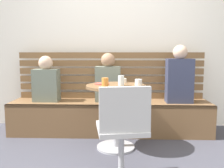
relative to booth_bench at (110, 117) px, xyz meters
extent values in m
cube|color=white|center=(0.00, 0.44, 1.23)|extent=(5.20, 0.10, 2.90)
cube|color=brown|center=(0.00, 0.00, 0.00)|extent=(2.70, 0.52, 0.44)
cube|color=brown|center=(0.00, -0.24, 0.20)|extent=(2.70, 0.04, 0.04)
cube|color=brown|center=(0.00, 0.24, 0.26)|extent=(2.65, 0.04, 0.09)
cube|color=brown|center=(0.00, 0.24, 0.39)|extent=(2.65, 0.04, 0.09)
cube|color=brown|center=(0.00, 0.24, 0.50)|extent=(2.65, 0.04, 0.09)
cube|color=brown|center=(0.00, 0.24, 0.62)|extent=(2.65, 0.04, 0.09)
cube|color=brown|center=(0.00, 0.24, 0.73)|extent=(2.65, 0.04, 0.09)
cube|color=brown|center=(0.00, 0.24, 0.84)|extent=(2.65, 0.04, 0.09)
cylinder|color=#ADADB2|center=(0.09, -0.55, -0.21)|extent=(0.44, 0.44, 0.02)
cylinder|color=#ADADB2|center=(0.09, -0.55, 0.15)|extent=(0.07, 0.07, 0.69)
cylinder|color=brown|center=(0.09, -0.55, 0.50)|extent=(0.68, 0.68, 0.03)
cylinder|color=#ADADB2|center=(0.15, -1.30, 0.00)|extent=(0.05, 0.05, 0.45)
cube|color=silver|center=(0.15, -1.30, 0.25)|extent=(0.46, 0.46, 0.04)
cube|color=silver|center=(0.18, -1.47, 0.45)|extent=(0.40, 0.10, 0.36)
cube|color=#333851|center=(0.92, -0.02, 0.51)|extent=(0.34, 0.22, 0.58)
sphere|color=#DBB293|center=(0.92, -0.02, 0.89)|extent=(0.19, 0.19, 0.19)
cube|color=slate|center=(-0.03, 0.04, 0.46)|extent=(0.34, 0.22, 0.48)
sphere|color=#A37A5B|center=(-0.03, 0.04, 0.78)|extent=(0.19, 0.19, 0.19)
cube|color=slate|center=(-0.87, 0.01, 0.44)|extent=(0.34, 0.22, 0.44)
sphere|color=#DBB293|center=(-0.87, 0.01, 0.74)|extent=(0.19, 0.19, 0.19)
cylinder|color=white|center=(0.15, -0.58, 0.57)|extent=(0.07, 0.07, 0.11)
cylinder|color=white|center=(0.34, -0.57, 0.55)|extent=(0.08, 0.08, 0.07)
cylinder|color=silver|center=(0.19, -0.34, 0.55)|extent=(0.06, 0.06, 0.05)
cylinder|color=orange|center=(-0.02, -0.73, 0.57)|extent=(0.07, 0.07, 0.10)
cylinder|color=#DB4C42|center=(-0.08, -0.49, 0.52)|extent=(0.17, 0.17, 0.01)
camera|label=1|loc=(0.14, -3.34, 0.89)|focal=39.93mm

